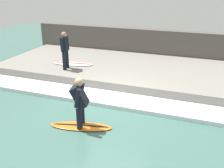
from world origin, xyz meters
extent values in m
plane|color=#426B60|center=(0.00, 0.00, 0.00)|extent=(28.00, 28.00, 0.00)
cube|color=gray|center=(3.39, 0.00, 0.21)|extent=(4.40, 11.70, 0.42)
cube|color=#544F49|center=(5.84, 0.00, 0.80)|extent=(0.50, 12.28, 1.59)
cube|color=silver|center=(0.64, 0.00, 0.07)|extent=(1.10, 11.11, 0.13)
ellipsoid|color=orange|center=(-1.26, 0.29, 0.03)|extent=(0.87, 1.80, 0.06)
ellipsoid|color=black|center=(-1.26, 0.29, 0.06)|extent=(0.45, 1.58, 0.01)
cylinder|color=black|center=(-1.11, 0.32, 0.36)|extent=(0.16, 0.16, 0.60)
cylinder|color=black|center=(-1.40, 0.26, 0.36)|extent=(0.16, 0.16, 0.60)
cube|color=black|center=(-1.26, 0.29, 0.96)|extent=(0.48, 0.54, 0.64)
sphere|color=tan|center=(-1.26, 0.29, 1.36)|extent=(0.23, 0.23, 0.23)
cylinder|color=black|center=(-1.04, 0.34, 1.00)|extent=(0.11, 0.22, 0.54)
cylinder|color=black|center=(-1.47, 0.24, 1.00)|extent=(0.11, 0.22, 0.54)
cylinder|color=black|center=(2.20, 2.63, 0.81)|extent=(0.15, 0.15, 0.77)
cylinder|color=black|center=(1.92, 2.59, 0.81)|extent=(0.15, 0.15, 0.77)
cube|color=black|center=(2.06, 2.61, 1.47)|extent=(0.39, 0.28, 0.57)
sphere|color=#A87A5B|center=(2.06, 2.61, 1.84)|extent=(0.21, 0.21, 0.21)
cylinder|color=black|center=(2.27, 2.63, 1.50)|extent=(0.11, 0.11, 0.49)
cylinder|color=black|center=(1.85, 2.58, 1.50)|extent=(0.11, 0.11, 0.49)
ellipsoid|color=white|center=(2.69, 2.63, 0.45)|extent=(0.79, 1.82, 0.06)
ellipsoid|color=#B21E1E|center=(2.69, 2.63, 0.49)|extent=(0.34, 1.62, 0.01)
camera|label=1|loc=(-6.95, -2.73, 3.86)|focal=42.00mm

